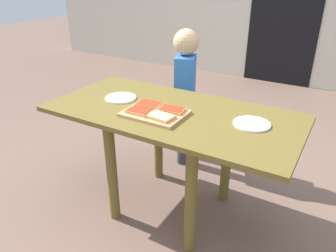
{
  "coord_description": "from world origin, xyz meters",
  "views": [
    {
      "loc": [
        0.86,
        -1.52,
        1.46
      ],
      "look_at": [
        -0.03,
        0.0,
        0.6
      ],
      "focal_mm": 34.9,
      "sensor_mm": 36.0,
      "label": 1
    }
  ],
  "objects_px": {
    "plate_white_left": "(121,98)",
    "plate_white_right": "(252,124)",
    "child_left": "(185,87)",
    "cutting_board": "(155,113)",
    "pizza_slice_near_right": "(161,116)",
    "pizza_slice_far_right": "(172,109)",
    "pizza_slice_far_left": "(149,104)",
    "pizza_slice_near_left": "(140,111)",
    "dining_table": "(172,128)"
  },
  "relations": [
    {
      "from": "cutting_board",
      "to": "pizza_slice_far_right",
      "type": "bearing_deg",
      "value": 38.79
    },
    {
      "from": "pizza_slice_near_left",
      "to": "cutting_board",
      "type": "bearing_deg",
      "value": 35.07
    },
    {
      "from": "child_left",
      "to": "cutting_board",
      "type": "bearing_deg",
      "value": -76.35
    },
    {
      "from": "pizza_slice_near_right",
      "to": "pizza_slice_near_left",
      "type": "distance_m",
      "value": 0.14
    },
    {
      "from": "dining_table",
      "to": "pizza_slice_far_left",
      "type": "xyz_separation_m",
      "value": [
        -0.14,
        -0.03,
        0.14
      ]
    },
    {
      "from": "plate_white_left",
      "to": "child_left",
      "type": "relative_size",
      "value": 0.18
    },
    {
      "from": "cutting_board",
      "to": "pizza_slice_near_left",
      "type": "relative_size",
      "value": 2.4
    },
    {
      "from": "plate_white_left",
      "to": "cutting_board",
      "type": "bearing_deg",
      "value": -17.98
    },
    {
      "from": "dining_table",
      "to": "pizza_slice_far_right",
      "type": "relative_size",
      "value": 9.66
    },
    {
      "from": "cutting_board",
      "to": "pizza_slice_far_right",
      "type": "height_order",
      "value": "pizza_slice_far_right"
    },
    {
      "from": "plate_white_left",
      "to": "plate_white_right",
      "type": "bearing_deg",
      "value": 3.01
    },
    {
      "from": "plate_white_left",
      "to": "pizza_slice_far_right",
      "type": "bearing_deg",
      "value": -6.39
    },
    {
      "from": "pizza_slice_far_left",
      "to": "plate_white_right",
      "type": "relative_size",
      "value": 0.77
    },
    {
      "from": "pizza_slice_far_right",
      "to": "child_left",
      "type": "xyz_separation_m",
      "value": [
        -0.25,
        0.64,
        -0.1
      ]
    },
    {
      "from": "dining_table",
      "to": "child_left",
      "type": "relative_size",
      "value": 1.38
    },
    {
      "from": "pizza_slice_near_left",
      "to": "pizza_slice_near_right",
      "type": "bearing_deg",
      "value": -1.54
    },
    {
      "from": "pizza_slice_far_right",
      "to": "pizza_slice_near_right",
      "type": "bearing_deg",
      "value": -91.93
    },
    {
      "from": "pizza_slice_near_right",
      "to": "plate_white_right",
      "type": "relative_size",
      "value": 0.76
    },
    {
      "from": "pizza_slice_far_left",
      "to": "pizza_slice_far_right",
      "type": "xyz_separation_m",
      "value": [
        0.16,
        -0.01,
        0.0
      ]
    },
    {
      "from": "pizza_slice_near_right",
      "to": "plate_white_left",
      "type": "relative_size",
      "value": 0.76
    },
    {
      "from": "pizza_slice_far_left",
      "to": "cutting_board",
      "type": "bearing_deg",
      "value": -39.01
    },
    {
      "from": "pizza_slice_near_right",
      "to": "pizza_slice_far_right",
      "type": "xyz_separation_m",
      "value": [
        0.0,
        0.11,
        0.0
      ]
    },
    {
      "from": "pizza_slice_near_right",
      "to": "child_left",
      "type": "relative_size",
      "value": 0.14
    },
    {
      "from": "pizza_slice_far_left",
      "to": "child_left",
      "type": "bearing_deg",
      "value": 97.86
    },
    {
      "from": "cutting_board",
      "to": "pizza_slice_far_right",
      "type": "relative_size",
      "value": 2.25
    },
    {
      "from": "child_left",
      "to": "pizza_slice_far_right",
      "type": "bearing_deg",
      "value": -68.98
    },
    {
      "from": "pizza_slice_near_left",
      "to": "plate_white_right",
      "type": "xyz_separation_m",
      "value": [
        0.58,
        0.2,
        -0.02
      ]
    },
    {
      "from": "pizza_slice_far_right",
      "to": "pizza_slice_near_left",
      "type": "bearing_deg",
      "value": -142.96
    },
    {
      "from": "cutting_board",
      "to": "pizza_slice_far_right",
      "type": "distance_m",
      "value": 0.1
    },
    {
      "from": "plate_white_right",
      "to": "cutting_board",
      "type": "bearing_deg",
      "value": -163.78
    },
    {
      "from": "plate_white_left",
      "to": "child_left",
      "type": "bearing_deg",
      "value": 75.33
    },
    {
      "from": "plate_white_left",
      "to": "plate_white_right",
      "type": "relative_size",
      "value": 1.0
    },
    {
      "from": "pizza_slice_far_left",
      "to": "plate_white_right",
      "type": "xyz_separation_m",
      "value": [
        0.6,
        0.08,
        -0.02
      ]
    },
    {
      "from": "pizza_slice_near_right",
      "to": "pizza_slice_far_right",
      "type": "relative_size",
      "value": 0.99
    },
    {
      "from": "pizza_slice_near_right",
      "to": "pizza_slice_near_left",
      "type": "height_order",
      "value": "same"
    },
    {
      "from": "plate_white_left",
      "to": "pizza_slice_near_left",
      "type": "bearing_deg",
      "value": -31.25
    },
    {
      "from": "cutting_board",
      "to": "pizza_slice_far_right",
      "type": "xyz_separation_m",
      "value": [
        0.08,
        0.06,
        0.02
      ]
    },
    {
      "from": "pizza_slice_far_right",
      "to": "pizza_slice_near_left",
      "type": "distance_m",
      "value": 0.18
    },
    {
      "from": "plate_white_left",
      "to": "pizza_slice_near_right",
      "type": "bearing_deg",
      "value": -21.78
    },
    {
      "from": "cutting_board",
      "to": "plate_white_left",
      "type": "bearing_deg",
      "value": 162.02
    },
    {
      "from": "dining_table",
      "to": "plate_white_right",
      "type": "distance_m",
      "value": 0.47
    },
    {
      "from": "plate_white_left",
      "to": "plate_white_right",
      "type": "distance_m",
      "value": 0.84
    },
    {
      "from": "pizza_slice_near_right",
      "to": "child_left",
      "type": "height_order",
      "value": "child_left"
    },
    {
      "from": "cutting_board",
      "to": "pizza_slice_far_left",
      "type": "distance_m",
      "value": 0.11
    },
    {
      "from": "dining_table",
      "to": "pizza_slice_far_right",
      "type": "bearing_deg",
      "value": -63.65
    },
    {
      "from": "pizza_slice_far_left",
      "to": "child_left",
      "type": "relative_size",
      "value": 0.14
    },
    {
      "from": "cutting_board",
      "to": "pizza_slice_near_left",
      "type": "xyz_separation_m",
      "value": [
        -0.07,
        -0.05,
        0.02
      ]
    },
    {
      "from": "plate_white_right",
      "to": "child_left",
      "type": "distance_m",
      "value": 0.88
    },
    {
      "from": "pizza_slice_near_right",
      "to": "plate_white_right",
      "type": "bearing_deg",
      "value": 24.59
    },
    {
      "from": "cutting_board",
      "to": "plate_white_right",
      "type": "bearing_deg",
      "value": 16.22
    }
  ]
}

